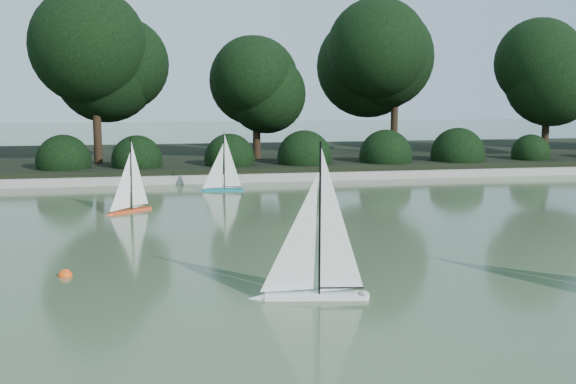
{
  "coord_description": "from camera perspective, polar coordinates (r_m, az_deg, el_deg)",
  "views": [
    {
      "loc": [
        -1.69,
        -7.28,
        2.12
      ],
      "look_at": [
        0.14,
        2.41,
        0.7
      ],
      "focal_mm": 45.0,
      "sensor_mm": 36.0,
      "label": 1
    }
  ],
  "objects": [
    {
      "name": "tree_line",
      "position": [
        18.95,
        -1.84,
        9.75
      ],
      "size": [
        26.31,
        3.93,
        4.39
      ],
      "color": "black",
      "rests_on": "ground"
    },
    {
      "name": "sailboat_orange",
      "position": [
        12.72,
        -12.63,
        -0.63
      ],
      "size": [
        0.84,
        0.75,
        1.37
      ],
      "color": "#E3461E",
      "rests_on": "ground"
    },
    {
      "name": "race_buoy",
      "position": [
        8.65,
        -17.19,
        -6.37
      ],
      "size": [
        0.16,
        0.16,
        0.16
      ],
      "primitive_type": "sphere",
      "color": "#FB4B0D",
      "rests_on": "ground"
    },
    {
      "name": "ground",
      "position": [
        7.77,
        2.31,
        -7.65
      ],
      "size": [
        80.0,
        80.0,
        0.0
      ],
      "primitive_type": "plane",
      "color": "#38472B",
      "rests_on": "ground"
    },
    {
      "name": "sailboat_teal",
      "position": [
        15.1,
        -5.45,
        0.87
      ],
      "size": [
        0.97,
        0.26,
        1.32
      ],
      "color": "teal",
      "rests_on": "ground"
    },
    {
      "name": "sailboat_white_a",
      "position": [
        7.35,
        1.36,
        -6.4
      ],
      "size": [
        1.26,
        0.39,
        1.71
      ],
      "color": "white",
      "rests_on": "ground"
    },
    {
      "name": "far_bank",
      "position": [
        20.45,
        -5.9,
        2.61
      ],
      "size": [
        40.0,
        8.0,
        0.3
      ],
      "primitive_type": "cube",
      "color": "black",
      "rests_on": "ground"
    },
    {
      "name": "shrub_hedge",
      "position": [
        17.35,
        -5.05,
        2.63
      ],
      "size": [
        29.1,
        1.1,
        1.1
      ],
      "color": "black",
      "rests_on": "ground"
    },
    {
      "name": "pond_coping",
      "position": [
        16.49,
        -4.72,
        1.09
      ],
      "size": [
        40.0,
        0.35,
        0.18
      ],
      "primitive_type": "cube",
      "color": "gray",
      "rests_on": "ground"
    }
  ]
}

